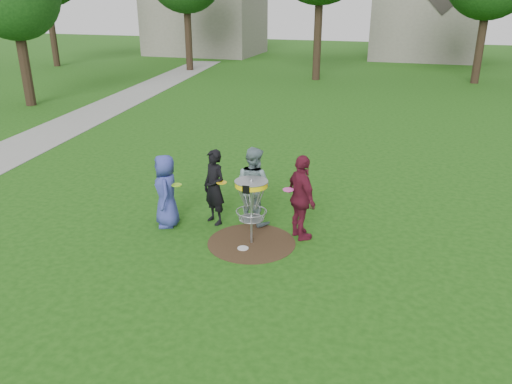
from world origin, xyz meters
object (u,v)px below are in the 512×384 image
(player_blue, at_px, (166,191))
(disc_golf_basket, at_px, (251,196))
(player_maroon, at_px, (301,198))
(player_black, at_px, (214,187))
(player_grey, at_px, (254,185))

(player_blue, relative_size, disc_golf_basket, 1.16)
(player_blue, height_order, player_maroon, player_maroon)
(player_blue, relative_size, player_black, 0.96)
(player_grey, distance_m, disc_golf_basket, 1.05)
(player_maroon, bearing_deg, player_black, 45.20)
(player_grey, relative_size, disc_golf_basket, 1.25)
(player_blue, distance_m, player_maroon, 2.92)
(player_grey, height_order, player_maroon, player_maroon)
(player_black, relative_size, disc_golf_basket, 1.21)
(player_blue, height_order, disc_golf_basket, player_blue)
(disc_golf_basket, bearing_deg, player_black, 147.15)
(player_black, xyz_separation_m, player_grey, (0.80, 0.30, 0.03))
(player_blue, xyz_separation_m, player_maroon, (2.90, 0.27, 0.09))
(player_blue, relative_size, player_grey, 0.93)
(player_black, distance_m, player_grey, 0.85)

